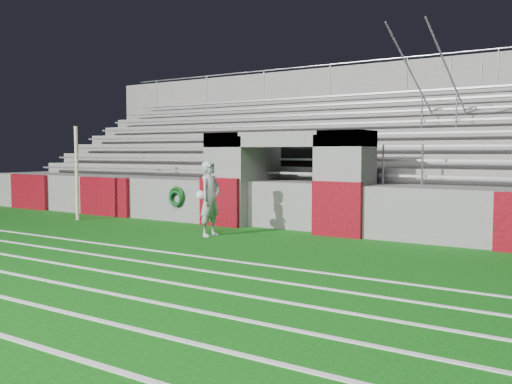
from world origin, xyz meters
The scene contains 5 objects.
ground centered at (0.00, 0.00, 0.00)m, with size 90.00×90.00×0.00m, color #0D530E.
field_post centered at (-6.29, 1.71, 1.42)m, with size 0.11×0.11×2.84m, color beige.
stadium_structure centered at (0.00, 7.97, 1.49)m, with size 26.00×8.48×5.42m.
goalkeeper_with_ball centered at (-0.84, 1.33, 0.93)m, with size 0.57×0.69×1.85m.
hose_coil centered at (-3.38, 2.93, 0.75)m, with size 0.57×0.15×0.59m.
Camera 1 is at (7.84, -9.62, 2.06)m, focal length 40.00 mm.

